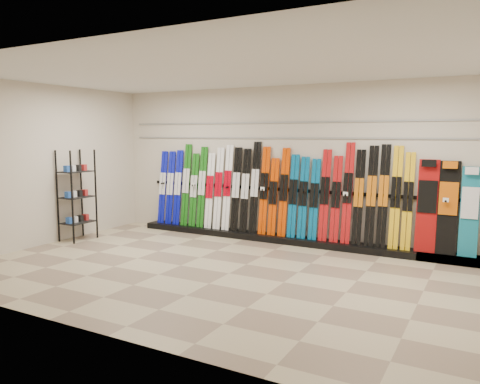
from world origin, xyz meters
The scene contains 10 objects.
floor centered at (0.00, 0.00, 0.00)m, with size 8.00×8.00×0.00m, color #88725D.
back_wall centered at (0.00, 2.50, 1.50)m, with size 8.00×8.00×0.00m, color beige.
left_wall centered at (-4.00, 0.00, 1.50)m, with size 5.00×5.00×0.00m, color beige.
ceiling centered at (0.00, 0.00, 3.00)m, with size 8.00×8.00×0.00m, color silver.
ski_rack_base centered at (0.22, 2.28, 0.06)m, with size 8.00×0.40×0.12m, color black.
skis centered at (-0.43, 2.34, 0.95)m, with size 5.36×0.26×1.81m.
snowboards centered at (2.75, 2.36, 0.87)m, with size 0.95×0.24×1.54m.
accessory_rack centered at (-3.75, 0.54, 0.89)m, with size 0.40×0.60×1.77m, color black.
slatwall_rail_0 centered at (0.00, 2.48, 2.00)m, with size 7.60×0.02×0.03m, color gray.
slatwall_rail_1 centered at (0.00, 2.48, 2.30)m, with size 7.60×0.02×0.03m, color gray.
Camera 1 is at (3.40, -5.88, 2.06)m, focal length 35.00 mm.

